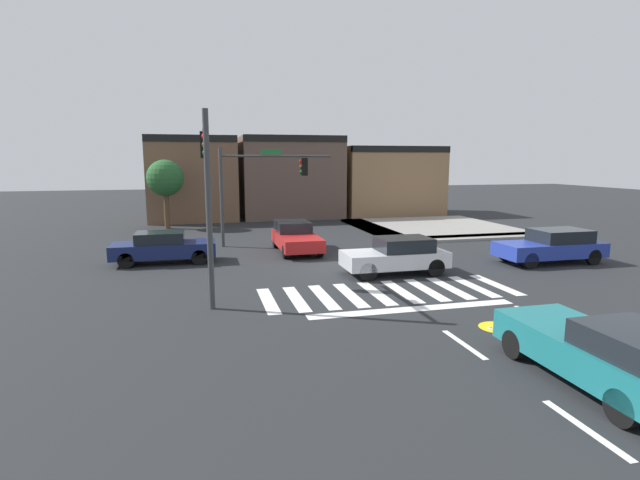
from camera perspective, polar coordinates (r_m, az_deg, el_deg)
ground_plane at (r=21.38m, az=3.59°, el=-3.00°), size 120.00×120.00×0.00m
crosswalk_near at (r=17.28m, az=8.12°, el=-6.10°), size 8.97×3.05×0.01m
lane_markings at (r=11.28m, az=30.17°, el=-15.99°), size 6.80×24.25×0.01m
bike_detector_marking at (r=14.52m, az=20.14°, el=-9.63°), size 1.01×1.01×0.01m
curb_corner_northeast at (r=33.16m, az=12.71°, el=1.37°), size 10.00×10.60×0.15m
storefront_row at (r=39.79m, az=-3.29°, el=7.28°), size 23.43×6.90×6.41m
traffic_signal_northwest at (r=26.21m, az=-6.83°, el=7.33°), size 6.03×0.32×5.22m
traffic_signal_southwest at (r=16.39m, az=-13.22°, el=7.77°), size 0.32×4.33×6.09m
car_red at (r=24.58m, az=-2.90°, el=0.37°), size 1.91×4.40×1.44m
car_silver at (r=19.88m, az=9.04°, el=-1.80°), size 4.19×1.84×1.49m
car_navy at (r=22.80m, az=-18.00°, el=-0.81°), size 4.50×1.71×1.42m
car_teal at (r=11.58m, az=30.49°, el=-11.32°), size 1.84×4.44×1.48m
car_blue at (r=24.15m, az=25.66°, el=-0.61°), size 4.73×1.93×1.51m
roadside_tree at (r=33.99m, az=-17.78°, el=6.89°), size 2.42×2.42×4.61m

